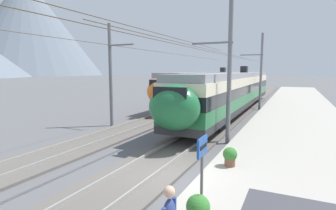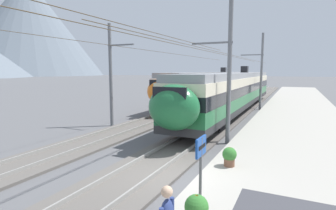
# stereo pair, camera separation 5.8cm
# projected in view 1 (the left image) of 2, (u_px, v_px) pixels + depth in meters

# --- Properties ---
(ground_plane) EXTENTS (400.00, 400.00, 0.00)m
(ground_plane) POSITION_uv_depth(u_px,v_px,m) (170.00, 178.00, 10.13)
(ground_plane) COLOR #565659
(platform_slab) EXTENTS (120.00, 6.88, 0.28)m
(platform_slab) POSITION_uv_depth(u_px,v_px,m) (304.00, 199.00, 8.17)
(platform_slab) COLOR #A39E93
(platform_slab) RESTS_ON ground
(track_near) EXTENTS (120.00, 3.00, 0.28)m
(track_near) POSITION_uv_depth(u_px,v_px,m) (143.00, 172.00, 10.61)
(track_near) COLOR #5B5651
(track_near) RESTS_ON ground
(track_far) EXTENTS (120.00, 3.00, 0.28)m
(track_far) POSITION_uv_depth(u_px,v_px,m) (53.00, 155.00, 12.73)
(track_far) COLOR #5B5651
(track_far) RESTS_ON ground
(train_near_platform) EXTENTS (29.95, 2.89, 4.27)m
(train_near_platform) POSITION_uv_depth(u_px,v_px,m) (235.00, 90.00, 25.70)
(train_near_platform) COLOR #2D2D30
(train_near_platform) RESTS_ON track_near
(train_far_track) EXTENTS (33.04, 2.89, 4.27)m
(train_far_track) POSITION_uv_depth(u_px,v_px,m) (213.00, 84.00, 36.76)
(train_far_track) COLOR #2D2D30
(train_far_track) RESTS_ON track_far
(catenary_mast_mid) EXTENTS (46.70, 2.30, 8.31)m
(catenary_mast_mid) POSITION_uv_depth(u_px,v_px,m) (227.00, 66.00, 14.48)
(catenary_mast_mid) COLOR slate
(catenary_mast_mid) RESTS_ON ground
(catenary_mast_east) EXTENTS (46.70, 2.30, 7.84)m
(catenary_mast_east) POSITION_uv_depth(u_px,v_px,m) (260.00, 70.00, 27.49)
(catenary_mast_east) COLOR slate
(catenary_mast_east) RESTS_ON ground
(catenary_mast_far_side) EXTENTS (46.70, 2.16, 7.37)m
(catenary_mast_far_side) POSITION_uv_depth(u_px,v_px,m) (112.00, 73.00, 19.20)
(catenary_mast_far_side) COLOR slate
(catenary_mast_far_side) RESTS_ON ground
(platform_sign) EXTENTS (0.70, 0.08, 2.04)m
(platform_sign) POSITION_uv_depth(u_px,v_px,m) (202.00, 157.00, 7.06)
(platform_sign) COLOR #59595B
(platform_sign) RESTS_ON platform_slab
(potted_plant_platform_edge) EXTENTS (0.59, 0.59, 0.80)m
(potted_plant_platform_edge) POSITION_uv_depth(u_px,v_px,m) (198.00, 209.00, 6.46)
(potted_plant_platform_edge) COLOR brown
(potted_plant_platform_edge) RESTS_ON platform_slab
(potted_plant_by_shelter) EXTENTS (0.56, 0.56, 0.77)m
(potted_plant_by_shelter) POSITION_uv_depth(u_px,v_px,m) (230.00, 156.00, 10.58)
(potted_plant_by_shelter) COLOR brown
(potted_plant_by_shelter) RESTS_ON platform_slab
(mountain_right_ridge) EXTENTS (123.27, 123.27, 83.66)m
(mountain_right_ridge) POSITION_uv_depth(u_px,v_px,m) (28.00, 27.00, 230.15)
(mountain_right_ridge) COLOR slate
(mountain_right_ridge) RESTS_ON ground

